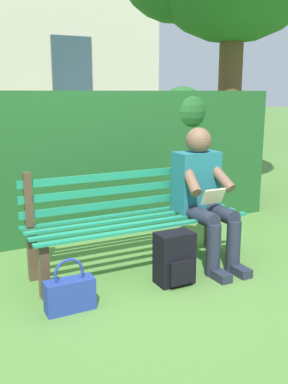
{
  "coord_description": "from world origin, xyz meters",
  "views": [
    {
      "loc": [
        1.54,
        3.11,
        1.45
      ],
      "look_at": [
        0.0,
        0.1,
        0.68
      ],
      "focal_mm": 41.15,
      "sensor_mm": 36.0,
      "label": 1
    }
  ],
  "objects_px": {
    "park_bench": "(134,216)",
    "person_seated": "(204,193)",
    "handbag": "(70,293)",
    "backpack": "(175,259)"
  },
  "relations": [
    {
      "from": "park_bench",
      "to": "backpack",
      "type": "relative_size",
      "value": 4.51
    },
    {
      "from": "park_bench",
      "to": "backpack",
      "type": "bearing_deg",
      "value": 104.36
    },
    {
      "from": "park_bench",
      "to": "backpack",
      "type": "distance_m",
      "value": 0.53
    },
    {
      "from": "person_seated",
      "to": "backpack",
      "type": "bearing_deg",
      "value": 32.27
    },
    {
      "from": "backpack",
      "to": "handbag",
      "type": "bearing_deg",
      "value": 3.85
    },
    {
      "from": "park_bench",
      "to": "person_seated",
      "type": "height_order",
      "value": "person_seated"
    },
    {
      "from": "park_bench",
      "to": "person_seated",
      "type": "bearing_deg",
      "value": 162.62
    },
    {
      "from": "person_seated",
      "to": "handbag",
      "type": "height_order",
      "value": "person_seated"
    },
    {
      "from": "park_bench",
      "to": "handbag",
      "type": "height_order",
      "value": "park_bench"
    },
    {
      "from": "park_bench",
      "to": "handbag",
      "type": "relative_size",
      "value": 4.91
    }
  ]
}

